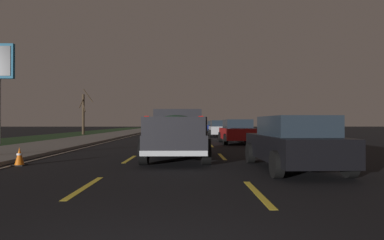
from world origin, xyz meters
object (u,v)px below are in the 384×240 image
at_px(pickup_truck, 177,132).
at_px(bare_tree_far, 83,113).
at_px(sedan_black, 293,142).
at_px(sedan_red, 237,131).
at_px(sedan_blue, 213,127).
at_px(sedan_silver, 219,128).
at_px(traffic_cone_near, 19,157).

bearing_deg(pickup_truck, bare_tree_far, 25.13).
height_order(pickup_truck, bare_tree_far, bare_tree_far).
xyz_separation_m(sedan_black, sedan_red, (11.63, -0.11, 0.00)).
bearing_deg(sedan_blue, sedan_silver, 178.40).
bearing_deg(traffic_cone_near, bare_tree_far, 13.76).
distance_m(pickup_truck, sedan_silver, 18.69).
xyz_separation_m(sedan_blue, sedan_red, (-22.03, 0.15, 0.00)).
xyz_separation_m(sedan_black, sedan_blue, (33.66, -0.27, 0.00)).
xyz_separation_m(sedan_black, bare_tree_far, (26.98, 14.70, 1.62)).
height_order(sedan_silver, bare_tree_far, bare_tree_far).
relative_size(pickup_truck, sedan_silver, 1.23).
bearing_deg(sedan_blue, traffic_cone_near, 165.26).
distance_m(sedan_black, sedan_red, 11.63).
bearing_deg(sedan_blue, sedan_black, 179.55).
relative_size(sedan_blue, sedan_silver, 1.01).
relative_size(sedan_silver, bare_tree_far, 0.87).
distance_m(sedan_blue, sedan_silver, 12.32).
distance_m(sedan_red, bare_tree_far, 21.39).
bearing_deg(bare_tree_far, traffic_cone_near, -166.24).
bearing_deg(bare_tree_far, sedan_black, -151.42).
height_order(sedan_silver, sedan_red, same).
xyz_separation_m(sedan_black, traffic_cone_near, (0.97, 8.33, -0.50)).
distance_m(sedan_blue, traffic_cone_near, 33.80).
relative_size(sedan_silver, traffic_cone_near, 7.63).
bearing_deg(sedan_blue, pickup_truck, 173.13).
height_order(sedan_black, sedan_blue, same).
bearing_deg(pickup_truck, sedan_black, -130.77).
bearing_deg(sedan_black, sedan_blue, -0.45).
distance_m(sedan_silver, bare_tree_far, 15.75).
distance_m(sedan_silver, traffic_cone_near, 21.99).
height_order(pickup_truck, sedan_red, pickup_truck).
distance_m(sedan_black, bare_tree_far, 30.76).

